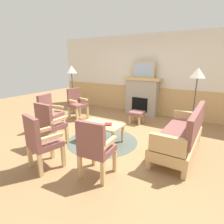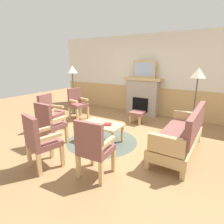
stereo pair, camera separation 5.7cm
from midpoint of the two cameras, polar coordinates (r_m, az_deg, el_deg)
The scene contains 16 objects.
ground_plane at distance 4.66m, azimuth -1.96°, elevation -7.52°, with size 14.00×14.00×0.00m, color #997047.
wall_back at distance 6.61m, azimuth 10.87°, elevation 10.87°, with size 7.20×0.14×2.70m.
fireplace at distance 6.47m, azimuth 9.75°, elevation 4.94°, with size 1.30×0.44×1.28m.
framed_picture at distance 6.37m, azimuth 10.14°, elevation 12.98°, with size 0.80×0.04×0.56m.
couch at distance 3.93m, azimuth 20.96°, elevation -6.90°, with size 0.70×1.80×0.98m.
coffee_table at distance 4.25m, azimuth -2.79°, elevation -4.30°, with size 0.96×0.56×0.44m.
round_rug at distance 4.39m, azimuth -2.72°, elevation -9.00°, with size 1.65×1.65×0.01m, color #4C564C.
book_on_table at distance 4.14m, azimuth -0.92°, elevation -3.81°, with size 0.16×0.16×0.03m, color maroon.
footstool at distance 5.57m, azimuth 8.11°, elevation -0.63°, with size 0.40×0.40×0.36m.
armchair_near_fireplace at distance 6.05m, azimuth -10.55°, elevation 3.05°, with size 0.57×0.57×0.98m.
armchair_by_window_left at distance 5.17m, azimuth -18.55°, elevation 0.34°, with size 0.56×0.56×0.98m.
armchair_front_left at distance 3.38m, azimuth -21.12°, elevation -8.00°, with size 0.58×0.58×0.98m.
armchair_front_center at distance 2.93m, azimuth -5.20°, elevation -10.64°, with size 0.52×0.52×0.98m.
armchair_corner_left at distance 4.22m, azimuth -18.62°, elevation -3.06°, with size 0.49×0.49×0.98m.
floor_lamp_by_couch at distance 4.99m, azimuth 25.50°, elevation 9.78°, with size 0.36×0.36×1.68m.
floor_lamp_by_chairs at distance 6.52m, azimuth -12.00°, elevation 11.98°, with size 0.36×0.36×1.68m.
Camera 2 is at (2.44, -3.52, 1.84)m, focal length 29.34 mm.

